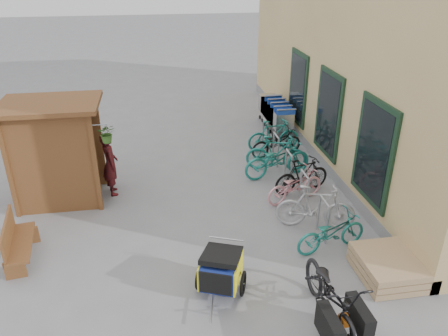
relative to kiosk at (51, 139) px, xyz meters
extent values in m
plane|color=gray|center=(3.28, -2.47, -1.55)|extent=(80.00, 80.00, 0.00)
cube|color=#DABB7D|center=(9.78, 2.03, 1.95)|extent=(6.00, 13.00, 7.00)
cube|color=gray|center=(6.86, 2.03, -1.40)|extent=(0.18, 13.00, 0.30)
cube|color=black|center=(6.75, -1.97, 0.05)|extent=(0.06, 1.50, 2.20)
cube|color=black|center=(6.72, -1.97, 0.05)|extent=(0.02, 1.25, 1.95)
cube|color=black|center=(6.75, 0.53, 0.05)|extent=(0.06, 1.50, 2.20)
cube|color=black|center=(6.72, 0.53, 0.05)|extent=(0.02, 1.25, 1.95)
cube|color=black|center=(6.75, 3.03, 0.05)|extent=(0.06, 1.50, 2.20)
cube|color=black|center=(6.72, 3.03, 0.05)|extent=(0.02, 1.25, 1.95)
cube|color=brown|center=(-0.82, -0.62, -0.40)|extent=(0.09, 0.09, 2.30)
cube|color=brown|center=(0.98, -0.62, -0.40)|extent=(0.09, 0.09, 2.30)
cube|color=brown|center=(-0.82, 0.68, -0.40)|extent=(0.09, 0.09, 2.30)
cube|color=brown|center=(0.98, 0.68, -0.40)|extent=(0.09, 0.09, 2.30)
cube|color=brown|center=(-0.79, 0.03, -0.40)|extent=(0.05, 1.30, 2.30)
cube|color=brown|center=(0.08, -0.59, -0.40)|extent=(1.80, 0.05, 2.30)
cube|color=brown|center=(0.08, 0.65, -0.40)|extent=(1.80, 0.05, 2.30)
cube|color=brown|center=(0.08, 0.03, 0.80)|extent=(2.15, 1.65, 0.10)
cube|color=brown|center=(-0.12, 0.03, -0.65)|extent=(1.30, 1.15, 0.04)
cube|color=brown|center=(-0.12, 0.03, -0.05)|extent=(1.30, 1.15, 0.04)
cylinder|color=#A5A8AD|center=(1.16, -0.62, 0.50)|extent=(0.36, 0.02, 0.02)
imported|color=#345E21|center=(1.31, -0.62, 0.30)|extent=(0.38, 0.33, 0.42)
cylinder|color=#A5A8AD|center=(5.58, -2.72, -1.13)|extent=(0.05, 0.05, 0.84)
cylinder|color=#A5A8AD|center=(5.58, -2.22, -1.13)|extent=(0.05, 0.05, 0.84)
cylinder|color=#A5A8AD|center=(5.58, -2.47, -0.71)|extent=(0.05, 0.50, 0.05)
cylinder|color=#A5A8AD|center=(5.58, -1.52, -1.13)|extent=(0.05, 0.05, 0.84)
cylinder|color=#A5A8AD|center=(5.58, -1.02, -1.13)|extent=(0.05, 0.05, 0.84)
cylinder|color=#A5A8AD|center=(5.58, -1.27, -0.71)|extent=(0.05, 0.50, 0.05)
cylinder|color=#A5A8AD|center=(5.58, -0.32, -1.13)|extent=(0.05, 0.05, 0.84)
cylinder|color=#A5A8AD|center=(5.58, 0.18, -1.13)|extent=(0.05, 0.05, 0.84)
cylinder|color=#A5A8AD|center=(5.58, -0.07, -0.71)|extent=(0.05, 0.50, 0.05)
cylinder|color=#A5A8AD|center=(5.58, 0.88, -1.13)|extent=(0.05, 0.05, 0.84)
cylinder|color=#A5A8AD|center=(5.58, 1.38, -1.13)|extent=(0.05, 0.05, 0.84)
cylinder|color=#A5A8AD|center=(5.58, 1.13, -0.71)|extent=(0.05, 0.50, 0.05)
cylinder|color=#A5A8AD|center=(5.58, 2.08, -1.13)|extent=(0.05, 0.05, 0.84)
cylinder|color=#A5A8AD|center=(5.58, 2.58, -1.13)|extent=(0.05, 0.05, 0.84)
cylinder|color=#A5A8AD|center=(5.58, 2.33, -0.71)|extent=(0.05, 0.50, 0.05)
cube|color=tan|center=(6.28, -3.87, -1.48)|extent=(1.00, 1.20, 0.12)
cube|color=tan|center=(6.28, -3.87, -1.34)|extent=(1.00, 1.20, 0.12)
cube|color=tan|center=(6.28, -3.87, -1.20)|extent=(1.00, 1.20, 0.12)
cube|color=brown|center=(-0.32, -2.29, -1.17)|extent=(0.60, 1.40, 0.05)
cube|color=brown|center=(-0.50, -2.29, -0.92)|extent=(0.24, 1.35, 0.45)
cube|color=brown|center=(-0.32, -2.83, -1.37)|extent=(0.37, 0.11, 0.36)
cube|color=brown|center=(-0.32, -1.74, -1.37)|extent=(0.37, 0.11, 0.36)
cube|color=silver|center=(6.28, 3.04, -0.92)|extent=(0.58, 0.90, 0.55)
cube|color=#1B42B0|center=(6.28, 2.59, -0.55)|extent=(0.58, 0.04, 0.19)
cylinder|color=silver|center=(6.28, 2.56, -0.48)|extent=(0.61, 0.04, 0.04)
cylinder|color=black|center=(6.05, 2.68, -1.49)|extent=(0.04, 0.13, 0.13)
cube|color=silver|center=(6.28, 3.41, -0.92)|extent=(0.58, 0.90, 0.55)
cube|color=#1B42B0|center=(6.28, 2.96, -0.55)|extent=(0.58, 0.04, 0.19)
cylinder|color=silver|center=(6.28, 2.93, -0.48)|extent=(0.61, 0.04, 0.04)
cylinder|color=black|center=(6.05, 3.04, -1.49)|extent=(0.04, 0.13, 0.13)
cube|color=silver|center=(6.28, 3.78, -0.92)|extent=(0.58, 0.90, 0.55)
cube|color=#1B42B0|center=(6.28, 3.33, -0.55)|extent=(0.58, 0.04, 0.19)
cylinder|color=silver|center=(6.28, 3.30, -0.48)|extent=(0.61, 0.04, 0.04)
cylinder|color=black|center=(6.05, 3.41, -1.49)|extent=(0.04, 0.13, 0.13)
cube|color=silver|center=(6.28, 4.15, -0.92)|extent=(0.58, 0.90, 0.55)
cube|color=#1B42B0|center=(6.28, 3.70, -0.55)|extent=(0.58, 0.04, 0.19)
cylinder|color=silver|center=(6.28, 3.67, -0.48)|extent=(0.61, 0.04, 0.04)
cylinder|color=black|center=(6.05, 3.78, -1.49)|extent=(0.04, 0.13, 0.13)
cube|color=silver|center=(6.28, 4.52, -0.92)|extent=(0.58, 0.90, 0.55)
cube|color=#1B42B0|center=(6.28, 4.07, -0.55)|extent=(0.58, 0.04, 0.19)
cylinder|color=silver|center=(6.28, 4.04, -0.48)|extent=(0.61, 0.04, 0.04)
cylinder|color=black|center=(6.05, 4.15, -1.49)|extent=(0.04, 0.13, 0.13)
cube|color=#1B3899|center=(3.27, -3.73, -1.12)|extent=(0.81, 0.91, 0.44)
cube|color=yellow|center=(2.99, -3.62, -1.12)|extent=(0.31, 0.71, 0.44)
cube|color=yellow|center=(3.55, -3.85, -1.12)|extent=(0.31, 0.71, 0.44)
cube|color=black|center=(3.12, -4.10, -1.09)|extent=(0.51, 0.22, 0.41)
cube|color=black|center=(3.29, -3.69, -0.85)|extent=(0.85, 0.91, 0.22)
torus|color=black|center=(2.91, -3.59, -1.35)|extent=(0.21, 0.43, 0.44)
torus|color=black|center=(3.63, -3.88, -1.35)|extent=(0.21, 0.43, 0.44)
cylinder|color=#B7B7BC|center=(3.03, -4.33, -1.35)|extent=(0.26, 0.61, 0.03)
cylinder|color=#B7B7BC|center=(3.42, -3.35, -0.77)|extent=(0.58, 0.25, 0.03)
imported|color=black|center=(4.84, -4.72, -1.04)|extent=(0.72, 1.98, 1.03)
cube|color=black|center=(4.60, -5.28, -1.10)|extent=(0.19, 0.65, 0.45)
cube|color=black|center=(5.10, -5.17, -1.10)|extent=(0.19, 0.65, 0.45)
cube|color=orange|center=(4.85, -5.22, -1.05)|extent=(0.12, 0.18, 0.12)
imported|color=maroon|center=(1.20, 0.14, -0.77)|extent=(0.49, 0.64, 1.56)
imported|color=#1F7D73|center=(5.58, -2.92, -1.15)|extent=(1.60, 0.85, 0.80)
imported|color=#B3B3B8|center=(5.53, -2.13, -1.05)|extent=(1.73, 0.93, 1.00)
imported|color=pink|center=(5.47, -0.95, -1.15)|extent=(1.61, 0.99, 0.80)
imported|color=black|center=(5.77, -0.55, -1.10)|extent=(1.55, 0.78, 0.89)
imported|color=#1F7D73|center=(5.41, 0.35, -1.07)|extent=(1.95, 1.00, 0.97)
imported|color=#1F7D73|center=(5.48, 0.75, -1.06)|extent=(1.69, 0.83, 0.98)
imported|color=black|center=(5.74, 1.63, -1.13)|extent=(1.67, 0.92, 0.83)
imported|color=#1F7D73|center=(5.76, 2.05, -1.08)|extent=(1.61, 0.57, 0.95)
camera|label=1|loc=(2.36, -9.59, 3.68)|focal=35.00mm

